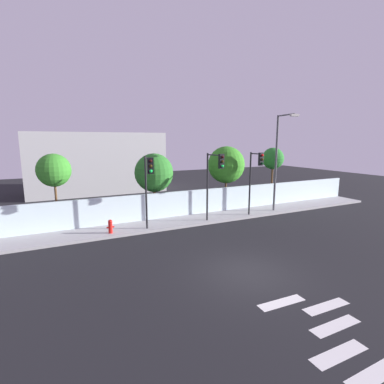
# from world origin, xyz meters

# --- Properties ---
(ground_plane) EXTENTS (80.00, 80.00, 0.00)m
(ground_plane) POSITION_xyz_m (0.00, 0.00, 0.00)
(ground_plane) COLOR black
(sidewalk) EXTENTS (36.00, 2.40, 0.15)m
(sidewalk) POSITION_xyz_m (0.00, 8.20, 0.07)
(sidewalk) COLOR #A1A1A1
(sidewalk) RESTS_ON ground
(perimeter_wall) EXTENTS (36.00, 0.18, 1.80)m
(perimeter_wall) POSITION_xyz_m (0.00, 9.49, 1.05)
(perimeter_wall) COLOR silver
(perimeter_wall) RESTS_ON sidewalk
(crosswalk_marking) EXTENTS (3.40, 3.89, 0.01)m
(crosswalk_marking) POSITION_xyz_m (-0.10, -4.10, 0.00)
(crosswalk_marking) COLOR silver
(crosswalk_marking) RESTS_ON ground
(traffic_light_left) EXTENTS (0.36, 1.25, 4.59)m
(traffic_light_left) POSITION_xyz_m (5.86, 7.00, 3.49)
(traffic_light_left) COLOR black
(traffic_light_left) RESTS_ON sidewalk
(traffic_light_center) EXTENTS (0.42, 1.78, 4.49)m
(traffic_light_center) POSITION_xyz_m (-2.14, 6.71, 3.45)
(traffic_light_center) COLOR black
(traffic_light_center) RESTS_ON sidewalk
(traffic_light_right) EXTENTS (0.37, 1.78, 4.59)m
(traffic_light_right) POSITION_xyz_m (2.32, 6.72, 3.52)
(traffic_light_right) COLOR black
(traffic_light_right) RESTS_ON sidewalk
(street_lamp_curbside) EXTENTS (0.75, 2.21, 7.24)m
(street_lamp_curbside) POSITION_xyz_m (8.29, 7.47, 4.43)
(street_lamp_curbside) COLOR #4C4C51
(street_lamp_curbside) RESTS_ON sidewalk
(fire_hydrant) EXTENTS (0.44, 0.26, 0.82)m
(fire_hydrant) POSITION_xyz_m (-4.26, 7.61, 0.59)
(fire_hydrant) COLOR red
(fire_hydrant) RESTS_ON sidewalk
(roadside_tree_leftmost) EXTENTS (2.06, 2.06, 4.77)m
(roadside_tree_leftmost) POSITION_xyz_m (-6.99, 10.51, 3.73)
(roadside_tree_leftmost) COLOR brown
(roadside_tree_leftmost) RESTS_ON ground
(roadside_tree_midleft) EXTENTS (2.78, 2.78, 4.66)m
(roadside_tree_midleft) POSITION_xyz_m (-0.50, 10.51, 3.26)
(roadside_tree_midleft) COLOR brown
(roadside_tree_midleft) RESTS_ON ground
(roadside_tree_midright) EXTENTS (2.98, 2.98, 5.10)m
(roadside_tree_midright) POSITION_xyz_m (5.65, 10.51, 3.61)
(roadside_tree_midright) COLOR brown
(roadside_tree_midright) RESTS_ON ground
(roadside_tree_rightmost) EXTENTS (1.89, 1.89, 4.94)m
(roadside_tree_rightmost) POSITION_xyz_m (10.50, 10.51, 3.96)
(roadside_tree_rightmost) COLOR brown
(roadside_tree_rightmost) RESTS_ON ground
(low_building_distant) EXTENTS (13.76, 6.00, 6.35)m
(low_building_distant) POSITION_xyz_m (-2.57, 23.49, 3.18)
(low_building_distant) COLOR #AEAEAE
(low_building_distant) RESTS_ON ground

